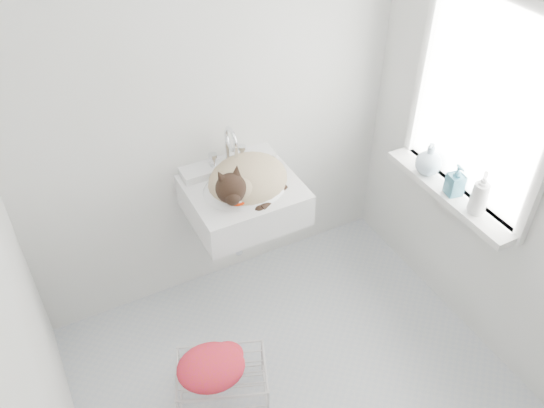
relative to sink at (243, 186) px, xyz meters
name	(u,v)px	position (x,y,z in m)	size (l,w,h in m)	color
floor	(298,387)	(-0.05, -0.74, -0.85)	(2.20, 2.00, 0.02)	silver
back_wall	(211,100)	(-0.05, 0.26, 0.40)	(2.20, 0.02, 2.50)	silver
right_wall	(511,141)	(1.05, -0.74, 0.40)	(0.02, 2.00, 2.50)	silver
left_wall	(19,310)	(-1.15, -0.74, 0.40)	(0.02, 2.00, 2.50)	silver
window_glass	(483,104)	(1.04, -0.54, 0.50)	(0.01, 0.80, 1.00)	white
window_frame	(481,104)	(1.02, -0.54, 0.50)	(0.04, 0.90, 1.10)	white
windowsill	(449,193)	(0.96, -0.54, -0.02)	(0.16, 0.88, 0.04)	white
sink	(243,186)	(0.00, 0.00, 0.00)	(0.60, 0.52, 0.24)	white
faucet	(228,147)	(0.00, 0.18, 0.14)	(0.22, 0.15, 0.22)	silver
cat	(246,181)	(0.01, -0.02, 0.04)	(0.52, 0.46, 0.29)	beige
wire_rack	(222,382)	(-0.43, -0.61, -0.70)	(0.44, 0.31, 0.27)	silver
towel	(212,372)	(-0.49, -0.63, -0.55)	(0.34, 0.24, 0.14)	#DD3D00
bottle_a	(475,212)	(0.95, -0.74, 0.00)	(0.08, 0.08, 0.20)	white
bottle_b	(452,193)	(0.95, -0.57, 0.00)	(0.08, 0.08, 0.18)	#326D82
bottle_c	(426,172)	(0.95, -0.36, 0.00)	(0.14, 0.14, 0.19)	#C7E2F7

